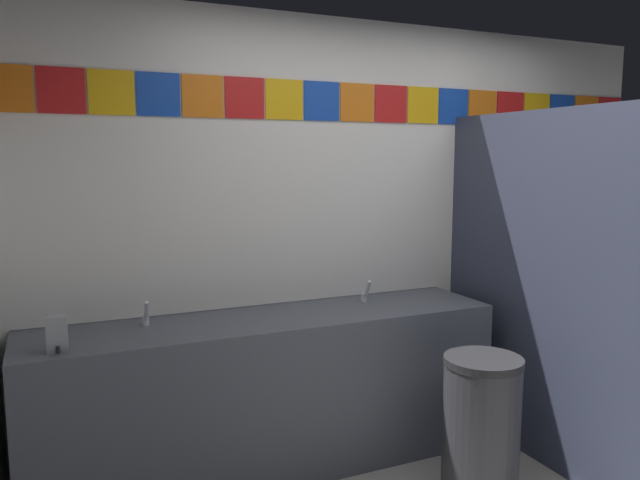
# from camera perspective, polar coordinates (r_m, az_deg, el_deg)

# --- Properties ---
(wall_back) EXTENTS (4.20, 0.09, 2.51)m
(wall_back) POSITION_cam_1_polar(r_m,az_deg,el_deg) (3.85, 4.61, 1.14)
(wall_back) COLOR white
(wall_back) RESTS_ON ground_plane
(vanity_counter) EXTENTS (2.53, 0.57, 0.85)m
(vanity_counter) POSITION_cam_1_polar(r_m,az_deg,el_deg) (3.45, -4.63, -13.88)
(vanity_counter) COLOR #4C515B
(vanity_counter) RESTS_ON ground_plane
(faucet_left) EXTENTS (0.04, 0.10, 0.14)m
(faucet_left) POSITION_cam_1_polar(r_m,az_deg,el_deg) (3.25, -15.93, -6.84)
(faucet_left) COLOR silver
(faucet_left) RESTS_ON vanity_counter
(faucet_right) EXTENTS (0.04, 0.10, 0.14)m
(faucet_right) POSITION_cam_1_polar(r_m,az_deg,el_deg) (3.64, 4.28, -4.99)
(faucet_right) COLOR silver
(faucet_right) RESTS_ON vanity_counter
(soap_dispenser) EXTENTS (0.09, 0.09, 0.16)m
(soap_dispenser) POSITION_cam_1_polar(r_m,az_deg,el_deg) (2.96, -23.34, -8.05)
(soap_dispenser) COLOR gray
(soap_dispenser) RESTS_ON vanity_counter
(stall_divider) EXTENTS (0.92, 1.59, 1.96)m
(stall_divider) POSITION_cam_1_polar(r_m,az_deg,el_deg) (3.53, 24.71, -4.80)
(stall_divider) COLOR #33384C
(stall_divider) RESTS_ON ground_plane
(toilet) EXTENTS (0.39, 0.49, 0.74)m
(toilet) POSITION_cam_1_polar(r_m,az_deg,el_deg) (4.41, 22.66, -11.38)
(toilet) COLOR white
(toilet) RESTS_ON ground_plane
(trash_bin) EXTENTS (0.39, 0.39, 0.72)m
(trash_bin) POSITION_cam_1_polar(r_m,az_deg,el_deg) (3.32, 14.79, -16.39)
(trash_bin) COLOR #333338
(trash_bin) RESTS_ON ground_plane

